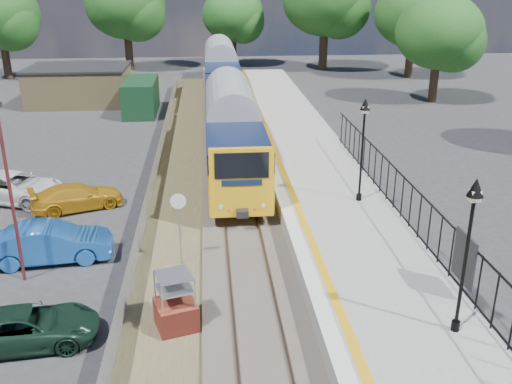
{
  "coord_description": "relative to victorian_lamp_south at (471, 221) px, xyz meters",
  "views": [
    {
      "loc": [
        -1.34,
        -17.18,
        10.41
      ],
      "look_at": [
        0.56,
        4.55,
        2.0
      ],
      "focal_mm": 40.0,
      "sensor_mm": 36.0,
      "label": 1
    }
  ],
  "objects": [
    {
      "name": "car_yellow",
      "position": [
        -13.04,
        12.27,
        -3.69
      ],
      "size": [
        4.54,
        3.14,
        1.22
      ],
      "primitive_type": "imported",
      "rotation": [
        0.0,
        0.0,
        1.95
      ],
      "color": "#C08516",
      "rests_on": "ground"
    },
    {
      "name": "victorian_lamp_north",
      "position": [
        -0.2,
        10.0,
        0.0
      ],
      "size": [
        0.44,
        0.44,
        4.6
      ],
      "color": "black",
      "rests_on": "platform"
    },
    {
      "name": "wire_fence",
      "position": [
        -9.7,
        16.0,
        -3.7
      ],
      "size": [
        0.06,
        52.0,
        1.2
      ],
      "color": "#999EA3",
      "rests_on": "ground"
    },
    {
      "name": "car_green",
      "position": [
        -12.36,
        1.69,
        -3.72
      ],
      "size": [
        4.35,
        2.38,
        1.16
      ],
      "primitive_type": "imported",
      "rotation": [
        0.0,
        0.0,
        1.68
      ],
      "color": "black",
      "rests_on": "ground"
    },
    {
      "name": "victorian_lamp_south",
      "position": [
        0.0,
        0.0,
        0.0
      ],
      "size": [
        0.44,
        0.44,
        4.6
      ],
      "color": "black",
      "rests_on": "platform"
    },
    {
      "name": "tree_line",
      "position": [
        -4.1,
        46.0,
        2.31
      ],
      "size": [
        56.8,
        43.8,
        11.88
      ],
      "color": "#332319",
      "rests_on": "ground"
    },
    {
      "name": "palisade_fence",
      "position": [
        1.05,
        6.24,
        -2.46
      ],
      "size": [
        0.12,
        26.0,
        2.0
      ],
      "color": "black",
      "rests_on": "platform"
    },
    {
      "name": "platform_edge",
      "position": [
        -3.36,
        12.0,
        -3.39
      ],
      "size": [
        0.9,
        70.0,
        0.01
      ],
      "color": "silver",
      "rests_on": "platform"
    },
    {
      "name": "platform",
      "position": [
        -1.3,
        12.0,
        -3.85
      ],
      "size": [
        5.0,
        70.0,
        0.9
      ],
      "primitive_type": "cube",
      "color": "gray",
      "rests_on": "ground"
    },
    {
      "name": "train",
      "position": [
        -5.5,
        29.41,
        -1.96
      ],
      "size": [
        2.82,
        40.83,
        3.51
      ],
      "color": "#EBAD14",
      "rests_on": "ground"
    },
    {
      "name": "track_bed",
      "position": [
        -5.97,
        13.67,
        -4.21
      ],
      "size": [
        5.9,
        80.0,
        0.29
      ],
      "color": "#473F38",
      "rests_on": "ground"
    },
    {
      "name": "car_blue",
      "position": [
        -12.98,
        7.05,
        -3.54
      ],
      "size": [
        4.75,
        2.14,
        1.51
      ],
      "primitive_type": "imported",
      "rotation": [
        0.0,
        0.0,
        1.69
      ],
      "color": "#1B53A5",
      "rests_on": "ground"
    },
    {
      "name": "car_white",
      "position": [
        -16.27,
        13.54,
        -3.59
      ],
      "size": [
        5.58,
        3.86,
        1.42
      ],
      "primitive_type": "imported",
      "rotation": [
        0.0,
        0.0,
        1.24
      ],
      "color": "white",
      "rests_on": "ground"
    },
    {
      "name": "outbuilding",
      "position": [
        -16.41,
        35.21,
        -2.78
      ],
      "size": [
        10.8,
        10.1,
        3.12
      ],
      "color": "#988255",
      "rests_on": "ground"
    },
    {
      "name": "speed_sign",
      "position": [
        -8.0,
        6.28,
        -2.3
      ],
      "size": [
        0.59,
        0.1,
        2.92
      ],
      "rotation": [
        0.0,
        0.0,
        -0.01
      ],
      "color": "#999EA3",
      "rests_on": "ground"
    },
    {
      "name": "carpark_lamp",
      "position": [
        -13.63,
        5.62,
        -0.57
      ],
      "size": [
        0.25,
        0.5,
        6.48
      ],
      "color": "#551C1E",
      "rests_on": "ground"
    },
    {
      "name": "ground",
      "position": [
        -5.5,
        4.0,
        -4.3
      ],
      "size": [
        120.0,
        120.0,
        0.0
      ],
      "primitive_type": "plane",
      "color": "#2D2D30",
      "rests_on": "ground"
    },
    {
      "name": "brick_plinth",
      "position": [
        -8.0,
        2.12,
        -3.37
      ],
      "size": [
        1.49,
        1.49,
        1.93
      ],
      "rotation": [
        0.0,
        0.0,
        0.29
      ],
      "color": "maroon",
      "rests_on": "ground"
    }
  ]
}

